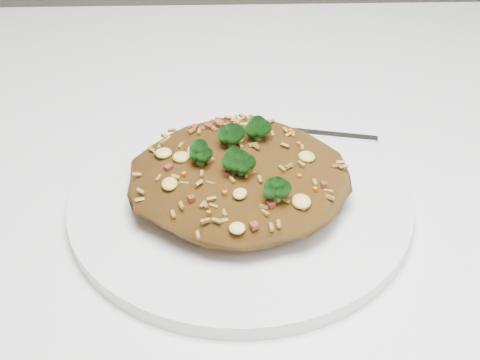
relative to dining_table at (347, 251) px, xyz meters
name	(u,v)px	position (x,y,z in m)	size (l,w,h in m)	color
dining_table	(347,251)	(0.00, 0.00, 0.00)	(1.20, 0.80, 0.75)	white
plate	(240,200)	(-0.11, -0.03, 0.10)	(0.30, 0.30, 0.01)	white
fried_rice	(240,170)	(-0.11, -0.03, 0.13)	(0.19, 0.17, 0.06)	brown
fork	(302,132)	(-0.05, 0.06, 0.11)	(0.16, 0.05, 0.00)	silver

